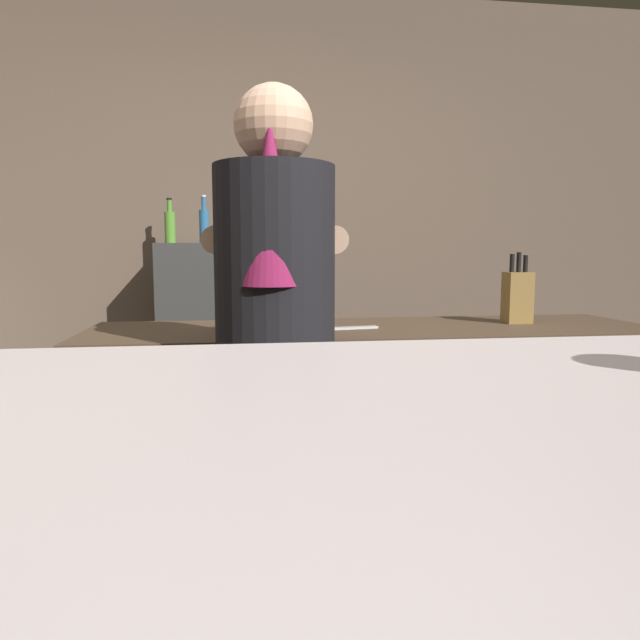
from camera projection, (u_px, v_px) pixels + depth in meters
name	position (u px, v px, depth m)	size (l,w,h in m)	color
wall_back	(263.00, 223.00, 3.52)	(5.20, 0.10, 2.70)	brown
prep_counter	(373.00, 442.00, 2.20)	(2.10, 0.60, 0.90)	#4A3828
back_shelf	(233.00, 350.00, 3.30)	(0.81, 0.36, 1.22)	#373736
bartender	(275.00, 334.00, 1.64)	(0.47, 0.54, 1.63)	#2E2432
knife_block	(517.00, 296.00, 2.25)	(0.10, 0.08, 0.28)	olive
mixing_bowl	(240.00, 324.00, 2.06)	(0.16, 0.16, 0.04)	#436D84
chefs_knife	(346.00, 328.00, 2.08)	(0.24, 0.03, 0.01)	silver
bottle_olive_oil	(204.00, 225.00, 3.13)	(0.05, 0.05, 0.26)	#29608F
bottle_hot_sauce	(170.00, 226.00, 3.22)	(0.06, 0.06, 0.25)	#518C30
bottle_vinegar	(288.00, 227.00, 3.20)	(0.06, 0.06, 0.24)	black
bottle_soy	(263.00, 230.00, 3.21)	(0.06, 0.06, 0.19)	#CFCE85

